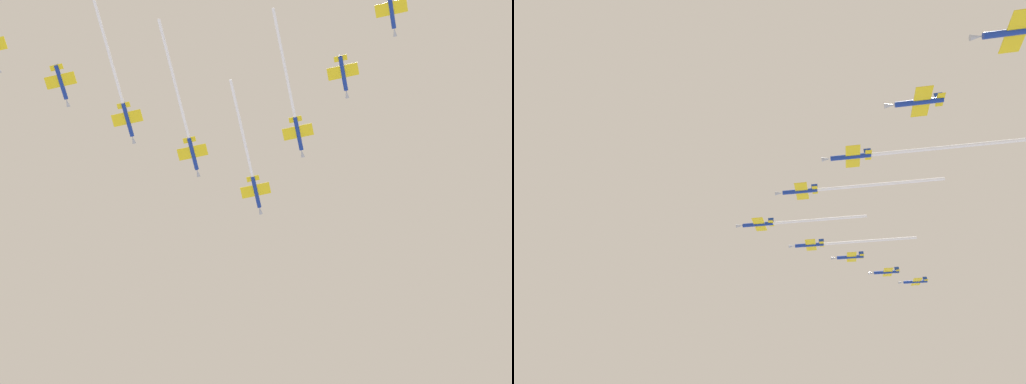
% 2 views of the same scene
% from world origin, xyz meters
% --- Properties ---
extents(jet_lead, '(37.97, 18.08, 2.54)m').
position_xyz_m(jet_lead, '(1.27, 4.07, 193.86)').
color(jet_lead, navy).
extents(jet_port_inner, '(42.68, 20.09, 2.54)m').
position_xyz_m(jet_port_inner, '(-20.46, 11.67, 194.94)').
color(jet_port_inner, navy).
extents(jet_starboard_inner, '(39.40, 18.69, 2.54)m').
position_xyz_m(jet_starboard_inner, '(-6.97, -16.29, 192.78)').
color(jet_starboard_inner, navy).
extents(jet_port_outer, '(46.18, 21.57, 2.54)m').
position_xyz_m(jet_port_outer, '(-40.79, 19.87, 193.69)').
color(jet_port_outer, navy).
extents(jet_starboard_outer, '(12.01, 9.31, 2.54)m').
position_xyz_m(jet_starboard_outer, '(-4.92, -32.27, 194.03)').
color(jet_starboard_outer, navy).
extents(jet_center_rear, '(12.01, 9.31, 2.54)m').
position_xyz_m(jet_center_rear, '(-48.28, 33.53, 194.48)').
color(jet_center_rear, navy).
extents(jet_port_trail, '(12.01, 9.31, 2.54)m').
position_xyz_m(jet_port_trail, '(-11.82, -52.06, 193.24)').
color(jet_port_trail, navy).
extents(jet_tail_end, '(12.01, 9.31, 2.54)m').
position_xyz_m(jet_tail_end, '(-17.92, -71.52, 194.15)').
color(jet_tail_end, navy).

